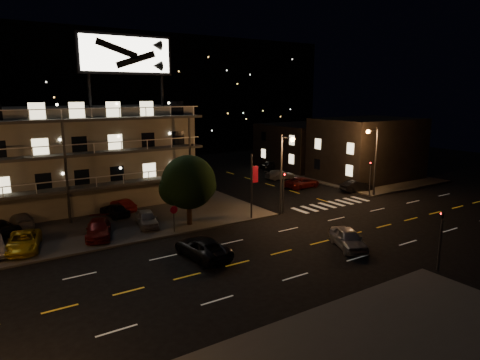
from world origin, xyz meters
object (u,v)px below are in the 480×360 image
lot_car_2 (23,242)px  lot_car_4 (147,218)px  tree (188,184)px  lot_car_7 (20,220)px  road_car_east (348,239)px  road_car_west (202,248)px  side_car_0 (357,186)px

lot_car_2 → lot_car_4: bearing=17.0°
tree → lot_car_2: (-13.58, 1.02, -3.12)m
lot_car_2 → lot_car_7: lot_car_2 is taller
road_car_east → lot_car_4: bearing=154.6°
tree → lot_car_2: bearing=175.7°
road_car_west → lot_car_4: bearing=-88.5°
lot_car_4 → lot_car_7: bearing=159.5°
tree → road_car_east: size_ratio=1.42×
lot_car_2 → road_car_east: size_ratio=1.09×
lot_car_2 → road_car_west: lot_car_2 is taller
tree → road_car_east: 14.74m
tree → lot_car_2: tree is taller
lot_car_4 → side_car_0: bearing=10.1°
road_car_west → tree: bearing=-113.0°
tree → road_car_west: tree is taller
tree → side_car_0: tree is taller
road_car_west → lot_car_2: bearing=-41.2°
lot_car_2 → tree: bearing=9.0°
lot_car_2 → lot_car_7: bearing=98.8°
tree → lot_car_4: tree is taller
lot_car_7 → lot_car_4: bearing=142.7°
lot_car_2 → side_car_0: (37.12, 0.12, -0.15)m
lot_car_4 → side_car_0: lot_car_4 is taller
tree → road_car_west: bearing=-109.3°
lot_car_2 → road_car_west: (11.00, -8.41, -0.10)m
road_car_east → side_car_0: bearing=65.0°
road_car_east → lot_car_2: bearing=173.7°
road_car_east → road_car_west: road_car_east is taller
lot_car_2 → road_car_east: road_car_east is taller
tree → lot_car_7: (-13.06, 7.63, -3.19)m
side_car_0 → lot_car_7: bearing=91.2°
tree → road_car_east: (7.94, -12.00, -3.19)m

